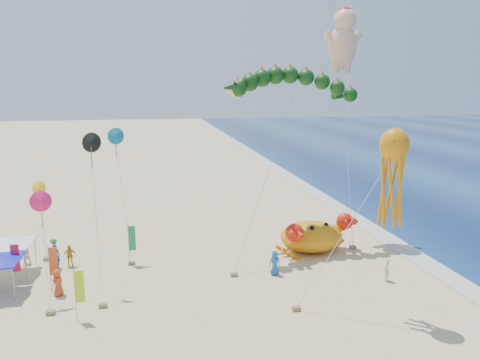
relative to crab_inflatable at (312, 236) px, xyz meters
name	(u,v)px	position (x,y,z in m)	size (l,w,h in m)	color
ground	(272,271)	(-4.27, -3.47, -1.34)	(320.00, 320.00, 0.00)	#D1B784
foam_strip	(421,259)	(7.73, -3.47, -1.33)	(320.00, 320.00, 0.00)	silver
crab_inflatable	(312,236)	(0.00, 0.00, 0.00)	(6.91, 5.87, 3.03)	orange
dragon_kite	(292,89)	(-1.32, 2.11, 11.75)	(12.16, 8.56, 14.42)	black
cherub_kite	(343,38)	(3.95, 4.51, 15.96)	(2.46, 5.90, 19.85)	#F8B897
octopus_kite	(392,170)	(0.63, -10.81, 7.31)	(6.17, 2.11, 11.04)	orange
canopy_white	(7,241)	(-22.96, -0.18, 1.11)	(3.51, 3.51, 2.71)	gray
feather_flags	(71,261)	(-18.08, -3.84, 0.68)	(8.03, 8.26, 3.20)	gray
beachgoers	(110,260)	(-15.88, -1.11, -0.47)	(26.24, 9.97, 1.87)	#1C5AA8
small_kites	(55,179)	(-19.30, -0.77, 5.61)	(10.17, 12.99, 10.42)	black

